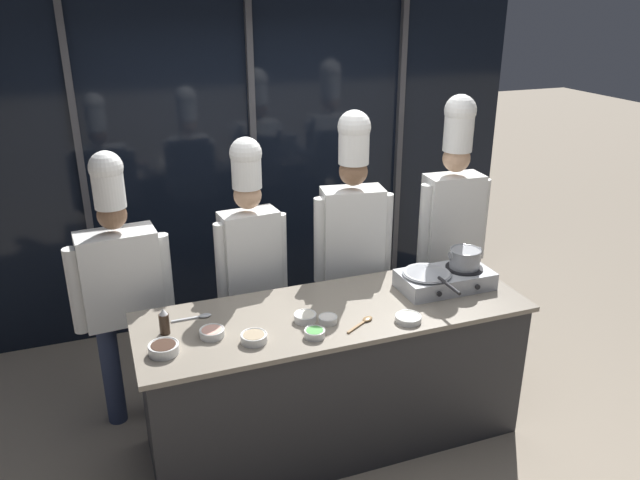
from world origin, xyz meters
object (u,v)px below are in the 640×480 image
(prep_bowl_soy_glaze, at_px, (164,348))
(prep_bowl_garlic, at_px, (305,317))
(frying_pan, at_px, (427,270))
(serving_spoon_slotted, at_px, (364,321))
(prep_bowl_mushrooms, at_px, (254,337))
(prep_bowl_shrimp, at_px, (212,332))
(squeeze_bottle_soy, at_px, (164,322))
(prep_bowl_rice, at_px, (328,319))
(serving_spoon_solid, at_px, (199,317))
(portable_stove, at_px, (445,279))
(chef_line, at_px, (352,230))
(chef_head, at_px, (121,280))
(chef_pastry, at_px, (452,213))
(prep_bowl_scallions, at_px, (315,333))
(chef_sous, at_px, (250,251))
(prep_bowl_noodles, at_px, (408,318))
(stock_pot, at_px, (465,258))

(prep_bowl_soy_glaze, bearing_deg, prep_bowl_garlic, 4.96)
(frying_pan, xyz_separation_m, serving_spoon_slotted, (-0.52, -0.23, -0.14))
(prep_bowl_mushrooms, bearing_deg, prep_bowl_shrimp, 146.09)
(squeeze_bottle_soy, xyz_separation_m, prep_bowl_rice, (0.88, -0.20, -0.05))
(serving_spoon_solid, bearing_deg, portable_stove, -5.51)
(squeeze_bottle_soy, distance_m, prep_bowl_garlic, 0.78)
(chef_line, bearing_deg, prep_bowl_garlic, 58.31)
(serving_spoon_solid, bearing_deg, frying_pan, -6.22)
(prep_bowl_mushrooms, bearing_deg, chef_head, 126.43)
(serving_spoon_slotted, xyz_separation_m, chef_pastry, (1.04, 0.80, 0.26))
(prep_bowl_mushrooms, relative_size, chef_line, 0.07)
(prep_bowl_scallions, height_order, chef_pastry, chef_pastry)
(chef_sous, bearing_deg, squeeze_bottle_soy, 36.40)
(portable_stove, distance_m, serving_spoon_solid, 1.53)
(chef_sous, xyz_separation_m, chef_line, (0.70, -0.04, 0.06))
(prep_bowl_garlic, xyz_separation_m, serving_spoon_slotted, (0.31, -0.14, -0.02))
(squeeze_bottle_soy, height_order, chef_head, chef_head)
(prep_bowl_rice, xyz_separation_m, prep_bowl_mushrooms, (-0.45, -0.06, 0.00))
(frying_pan, bearing_deg, squeeze_bottle_soy, 178.55)
(frying_pan, bearing_deg, prep_bowl_noodles, -133.20)
(chef_head, relative_size, chef_pastry, 0.90)
(prep_bowl_soy_glaze, bearing_deg, serving_spoon_slotted, -3.43)
(chef_pastry, bearing_deg, serving_spoon_solid, 16.07)
(prep_bowl_scallions, bearing_deg, chef_line, 55.84)
(prep_bowl_scallions, bearing_deg, portable_stove, 16.23)
(prep_bowl_rice, xyz_separation_m, chef_pastry, (1.23, 0.73, 0.24))
(prep_bowl_garlic, bearing_deg, prep_bowl_rice, -28.90)
(prep_bowl_mushrooms, bearing_deg, chef_line, 41.25)
(prep_bowl_noodles, bearing_deg, serving_spoon_solid, 157.75)
(squeeze_bottle_soy, distance_m, prep_bowl_scallions, 0.82)
(prep_bowl_mushrooms, height_order, chef_sous, chef_sous)
(portable_stove, height_order, prep_bowl_shrimp, portable_stove)
(prep_bowl_shrimp, relative_size, serving_spoon_slotted, 0.65)
(prep_bowl_noodles, height_order, chef_line, chef_line)
(chef_pastry, bearing_deg, prep_bowl_mushrooms, 28.72)
(prep_bowl_noodles, distance_m, prep_bowl_rice, 0.46)
(stock_pot, xyz_separation_m, serving_spoon_slotted, (-0.79, -0.23, -0.18))
(prep_bowl_shrimp, bearing_deg, prep_bowl_scallions, -20.96)
(prep_bowl_soy_glaze, height_order, prep_bowl_mushrooms, prep_bowl_soy_glaze)
(chef_line, bearing_deg, chef_head, 6.92)
(prep_bowl_scallions, xyz_separation_m, prep_bowl_mushrooms, (-0.32, 0.07, 0.00))
(prep_bowl_garlic, relative_size, serving_spoon_slotted, 0.62)
(portable_stove, height_order, chef_head, chef_head)
(prep_bowl_rice, relative_size, prep_bowl_scallions, 0.93)
(prep_bowl_soy_glaze, height_order, chef_sous, chef_sous)
(prep_bowl_rice, relative_size, serving_spoon_slotted, 0.51)
(prep_bowl_rice, bearing_deg, prep_bowl_scallions, -135.35)
(frying_pan, bearing_deg, serving_spoon_slotted, -156.44)
(chef_sous, bearing_deg, serving_spoon_solid, 41.59)
(portable_stove, bearing_deg, prep_bowl_scallions, -163.77)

